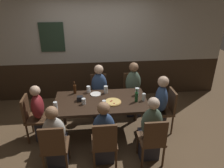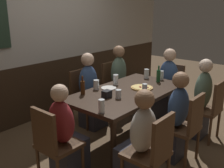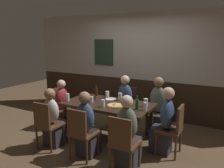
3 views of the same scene
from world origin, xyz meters
name	(u,v)px [view 3 (image 3 of 3)]	position (x,y,z in m)	size (l,w,h in m)	color
ground_plane	(108,139)	(0.00, 0.00, 0.00)	(12.00, 12.00, 0.00)	brown
wall_back	(140,65)	(-0.01, 1.65, 1.30)	(6.40, 0.13, 2.60)	#332316
dining_table	(108,107)	(0.00, 0.00, 0.66)	(1.72, 0.92, 0.74)	black
chair_left_near	(47,123)	(-0.76, -0.88, 0.50)	(0.40, 0.40, 0.88)	#513521
chair_right_near	(123,141)	(0.76, -0.88, 0.50)	(0.40, 0.40, 0.88)	#513521
chair_head_west	(58,106)	(-1.28, 0.00, 0.50)	(0.40, 0.40, 0.88)	#513521
chair_right_far	(159,109)	(0.76, 0.88, 0.50)	(0.40, 0.40, 0.88)	#513521
chair_mid_far	(127,104)	(0.00, 0.88, 0.50)	(0.40, 0.40, 0.88)	#513521
chair_mid_near	(81,131)	(0.00, -0.88, 0.50)	(0.40, 0.40, 0.88)	#513521
chair_head_east	(173,127)	(1.28, 0.00, 0.50)	(0.40, 0.40, 0.88)	#513521
person_left_near	(53,122)	(-0.76, -0.71, 0.46)	(0.34, 0.37, 1.10)	#2D2D38
person_right_near	(128,137)	(0.76, -0.72, 0.49)	(0.34, 0.37, 1.16)	#2D2D38
person_head_west	(64,109)	(-1.11, 0.00, 0.46)	(0.37, 0.34, 1.10)	#2D2D38
person_right_far	(157,110)	(0.76, 0.72, 0.51)	(0.34, 0.37, 1.20)	#2D2D38
person_mid_far	(124,106)	(0.00, 0.72, 0.50)	(0.34, 0.37, 1.17)	#2D2D38
person_mid_near	(87,129)	(0.00, -0.71, 0.48)	(0.34, 0.37, 1.13)	#2D2D38
person_head_east	(164,125)	(1.11, 0.00, 0.50)	(0.37, 0.34, 1.18)	#2D2D38
pizza	(115,105)	(0.21, -0.09, 0.75)	(0.31, 0.31, 0.03)	tan
pint_glass_stout	(103,104)	(0.04, -0.25, 0.80)	(0.07, 0.07, 0.13)	silver
beer_glass_tall	(68,98)	(-0.79, -0.24, 0.81)	(0.07, 0.07, 0.15)	silver
tumbler_short	(107,95)	(-0.23, 0.37, 0.80)	(0.08, 0.08, 0.13)	silver
pint_glass_pale	(92,100)	(-0.32, -0.09, 0.79)	(0.07, 0.07, 0.11)	silver
tumbler_water	(145,107)	(0.79, -0.07, 0.80)	(0.06, 0.06, 0.14)	silver
pint_glass_amber	(120,97)	(0.11, 0.30, 0.80)	(0.08, 0.08, 0.15)	silver
beer_glass_half	(146,103)	(0.71, 0.16, 0.81)	(0.08, 0.08, 0.15)	silver
beer_bottle_green	(137,104)	(0.65, -0.10, 0.84)	(0.06, 0.06, 0.25)	#194723
beer_bottle_brown	(96,92)	(-0.50, 0.36, 0.84)	(0.06, 0.06, 0.25)	#42230F
plate_white_large	(110,99)	(-0.09, 0.26, 0.75)	(0.21, 0.21, 0.01)	white
condiment_caddy	(92,98)	(-0.39, 0.04, 0.79)	(0.11, 0.09, 0.09)	black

